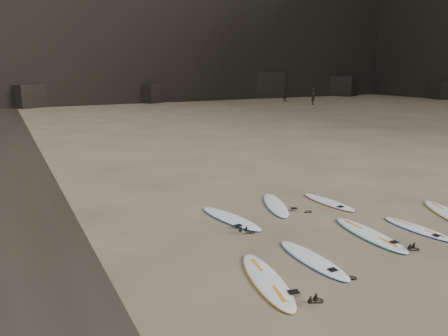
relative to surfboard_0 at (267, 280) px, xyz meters
The scene contains 10 objects.
ground 4.16m from the surfboard_0, 12.64° to the left, with size 240.00×240.00×0.00m, color #897559.
surfboard_0 is the anchor object (origin of this frame).
surfboard_1 1.55m from the surfboard_0, 13.75° to the left, with size 0.59×2.45×0.09m, color white.
surfboard_2 3.96m from the surfboard_0, 13.40° to the left, with size 0.66×2.74×0.10m, color white.
surfboard_3 5.39m from the surfboard_0, ahead, with size 0.53×2.21×0.08m, color white.
surfboard_5 3.90m from the surfboard_0, 73.41° to the left, with size 0.63×2.62×0.09m, color white.
surfboard_6 5.18m from the surfboard_0, 54.25° to the left, with size 0.61×2.52×0.09m, color white.
surfboard_7 6.02m from the surfboard_0, 37.50° to the left, with size 0.55×2.28×0.08m, color white.
person_a 44.21m from the surfboard_0, 50.31° to the left, with size 0.70×0.46×1.92m, color black.
person_b 48.53m from the surfboard_0, 54.60° to the left, with size 0.74×0.58×1.53m, color black.
Camera 1 is at (-8.73, -8.00, 4.46)m, focal length 35.00 mm.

